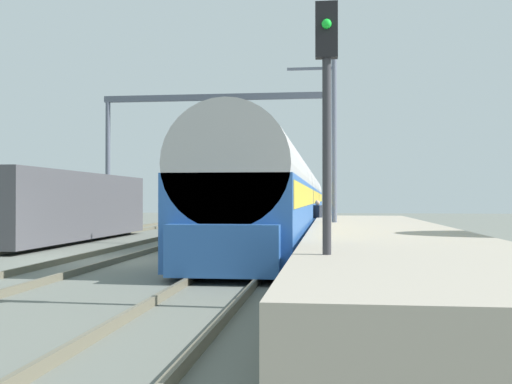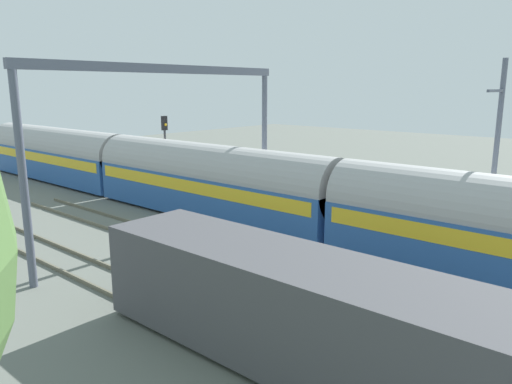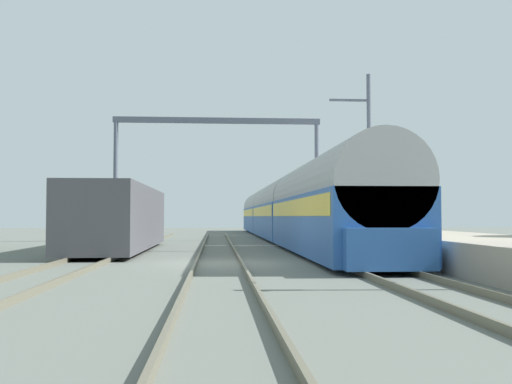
{
  "view_description": "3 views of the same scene",
  "coord_description": "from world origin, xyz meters",
  "px_view_note": "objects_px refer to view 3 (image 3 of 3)",
  "views": [
    {
      "loc": [
        6.62,
        -17.29,
        1.8
      ],
      "look_at": [
        4.4,
        1.26,
        2.0
      ],
      "focal_mm": 43.18,
      "sensor_mm": 36.0,
      "label": 1
    },
    {
      "loc": [
        -13.59,
        1.12,
        6.94
      ],
      "look_at": [
        0.33,
        13.09,
        2.99
      ],
      "focal_mm": 34.35,
      "sensor_mm": 36.0,
      "label": 2
    },
    {
      "loc": [
        -0.1,
        -19.41,
        1.56
      ],
      "look_at": [
        2.2,
        13.88,
        2.95
      ],
      "focal_mm": 40.97,
      "sensor_mm": 36.0,
      "label": 3
    }
  ],
  "objects_px": {
    "freight_car": "(120,218)",
    "catenary_gantry": "(217,152)",
    "person_crossing": "(328,226)",
    "passenger_train": "(282,210)",
    "railway_signal_far": "(298,194)"
  },
  "relations": [
    {
      "from": "freight_car",
      "to": "catenary_gantry",
      "type": "distance_m",
      "value": 12.19
    },
    {
      "from": "catenary_gantry",
      "to": "person_crossing",
      "type": "bearing_deg",
      "value": -41.73
    },
    {
      "from": "person_crossing",
      "to": "catenary_gantry",
      "type": "distance_m",
      "value": 9.34
    },
    {
      "from": "freight_car",
      "to": "person_crossing",
      "type": "height_order",
      "value": "freight_car"
    },
    {
      "from": "passenger_train",
      "to": "freight_car",
      "type": "relative_size",
      "value": 3.78
    },
    {
      "from": "railway_signal_far",
      "to": "catenary_gantry",
      "type": "bearing_deg",
      "value": -127.59
    },
    {
      "from": "railway_signal_far",
      "to": "catenary_gantry",
      "type": "xyz_separation_m",
      "value": [
        -6.32,
        -8.2,
        2.4
      ]
    },
    {
      "from": "passenger_train",
      "to": "catenary_gantry",
      "type": "bearing_deg",
      "value": -153.31
    },
    {
      "from": "freight_car",
      "to": "railway_signal_far",
      "type": "relative_size",
      "value": 2.53
    },
    {
      "from": "railway_signal_far",
      "to": "catenary_gantry",
      "type": "height_order",
      "value": "catenary_gantry"
    },
    {
      "from": "passenger_train",
      "to": "person_crossing",
      "type": "height_order",
      "value": "passenger_train"
    },
    {
      "from": "passenger_train",
      "to": "catenary_gantry",
      "type": "xyz_separation_m",
      "value": [
        -4.4,
        -2.21,
        3.71
      ]
    },
    {
      "from": "person_crossing",
      "to": "catenary_gantry",
      "type": "bearing_deg",
      "value": 172.3
    },
    {
      "from": "passenger_train",
      "to": "catenary_gantry",
      "type": "height_order",
      "value": "catenary_gantry"
    },
    {
      "from": "person_crossing",
      "to": "catenary_gantry",
      "type": "height_order",
      "value": "catenary_gantry"
    }
  ]
}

